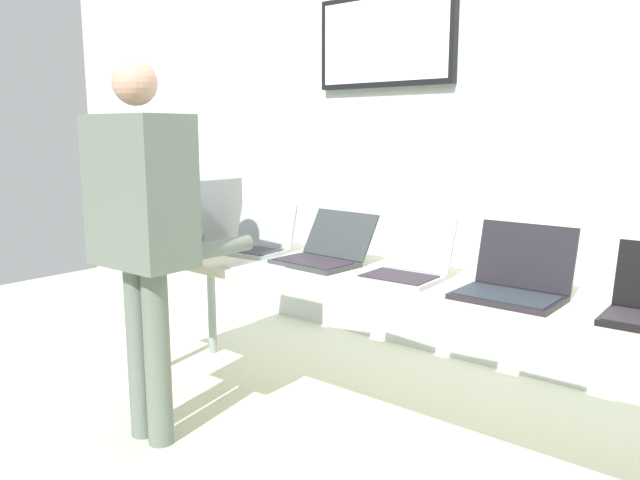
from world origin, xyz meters
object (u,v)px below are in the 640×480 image
at_px(workbench, 361,284).
at_px(laptop_station_0, 255,241).
at_px(laptop_station_1, 324,252).
at_px(laptop_station_2, 408,265).
at_px(laptop_station_3, 514,281).
at_px(equipment_box, 194,210).
at_px(person, 144,219).

bearing_deg(workbench, laptop_station_0, 176.63).
xyz_separation_m(laptop_station_1, laptop_station_2, (0.45, -0.01, 0.00)).
height_order(laptop_station_0, laptop_station_1, laptop_station_0).
bearing_deg(laptop_station_3, equipment_box, -179.67).
height_order(workbench, laptop_station_3, laptop_station_3).
distance_m(equipment_box, laptop_station_0, 0.46).
bearing_deg(laptop_station_2, laptop_station_0, 179.78).
height_order(workbench, equipment_box, equipment_box).
relative_size(workbench, laptop_station_2, 8.09).
xyz_separation_m(workbench, laptop_station_0, (-0.68, 0.04, 0.11)).
bearing_deg(workbench, laptop_station_2, 9.91).
bearing_deg(person, workbench, 43.03).
bearing_deg(laptop_station_2, workbench, -170.09).
xyz_separation_m(equipment_box, laptop_station_1, (0.89, 0.02, -0.12)).
bearing_deg(equipment_box, laptop_station_2, 0.69).
relative_size(workbench, equipment_box, 6.92).
distance_m(laptop_station_2, laptop_station_3, 0.46).
bearing_deg(laptop_station_1, person, -122.66).
relative_size(equipment_box, laptop_station_0, 1.05).
xyz_separation_m(equipment_box, laptop_station_3, (1.80, 0.01, -0.12)).
height_order(laptop_station_0, laptop_station_2, laptop_station_2).
xyz_separation_m(laptop_station_0, laptop_station_2, (0.89, -0.00, 0.00)).
distance_m(laptop_station_0, person, 0.69).
bearing_deg(laptop_station_3, laptop_station_2, 179.24).
xyz_separation_m(equipment_box, laptop_station_0, (0.45, 0.02, -0.12)).
relative_size(equipment_box, laptop_station_1, 1.02).
relative_size(workbench, laptop_station_1, 7.09).
height_order(workbench, laptop_station_0, laptop_station_0).
bearing_deg(person, laptop_station_3, 26.07).
relative_size(workbench, laptop_station_0, 7.28).
bearing_deg(equipment_box, laptop_station_1, 1.51).
bearing_deg(laptop_station_3, laptop_station_1, 179.16).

